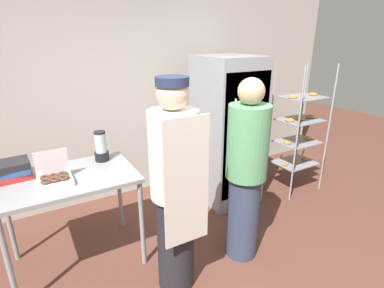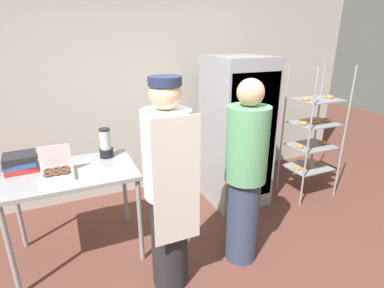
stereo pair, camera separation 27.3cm
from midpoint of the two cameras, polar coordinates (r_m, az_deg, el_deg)
name	(u,v)px [view 1 (the left image)]	position (r m, az deg, el deg)	size (l,w,h in m)	color
back_wall	(139,89)	(4.03, -12.04, 10.19)	(6.40, 0.12, 2.80)	#B7B2A8
refrigerator	(227,131)	(3.78, 4.69, 2.42)	(0.69, 0.76, 1.83)	gray
baking_rack	(299,130)	(4.21, 17.95, 2.45)	(0.62, 0.48, 1.73)	#93969B
prep_counter	(69,187)	(2.91, -24.89, -7.46)	(1.13, 0.75, 0.90)	gray
donut_box	(55,179)	(2.76, -27.30, -5.96)	(0.26, 0.22, 0.26)	silver
blender_pitcher	(101,148)	(3.06, -19.41, -0.72)	(0.14, 0.14, 0.30)	black
binder_stack	(12,170)	(3.04, -33.29, -4.22)	(0.29, 0.27, 0.15)	#B72D2D
person_baker	(175,188)	(2.36, -6.65, -8.45)	(0.38, 0.40, 1.78)	#232328
person_customer	(246,172)	(2.73, 7.43, -5.43)	(0.37, 0.37, 1.73)	#333D56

